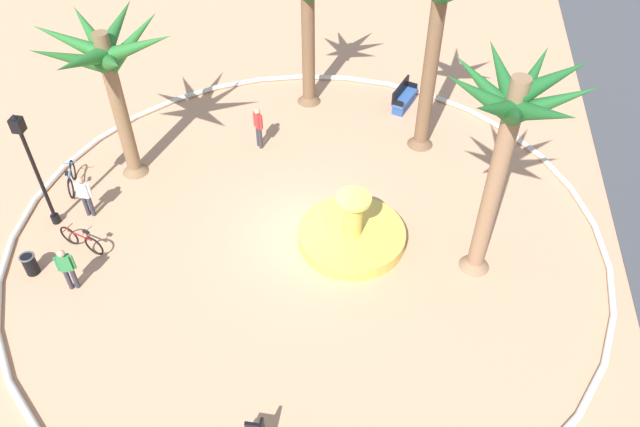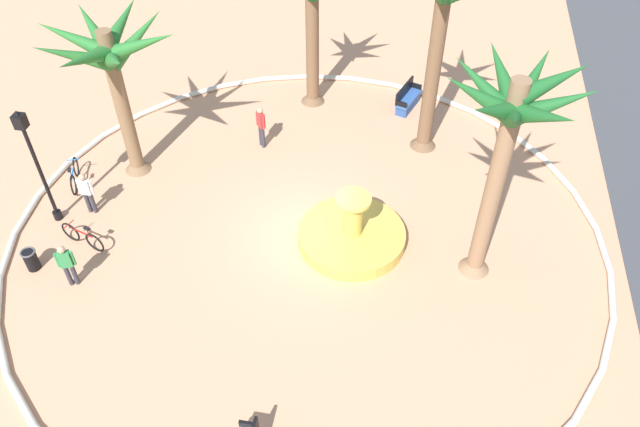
% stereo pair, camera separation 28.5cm
% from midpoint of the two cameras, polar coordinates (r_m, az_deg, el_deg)
% --- Properties ---
extents(ground_plane, '(80.00, 80.00, 0.00)m').
position_cam_midpoint_polar(ground_plane, '(20.21, -0.82, -1.84)').
color(ground_plane, tan).
extents(plaza_curb, '(18.99, 18.99, 0.20)m').
position_cam_midpoint_polar(plaza_curb, '(20.14, -0.82, -1.64)').
color(plaza_curb, silver).
rests_on(plaza_curb, ground).
extents(fountain, '(3.40, 3.40, 1.88)m').
position_cam_midpoint_polar(fountain, '(19.79, 3.33, -2.00)').
color(fountain, gold).
rests_on(fountain, ground).
extents(palm_tree_near_fountain, '(4.69, 4.65, 5.68)m').
position_cam_midpoint_polar(palm_tree_near_fountain, '(21.17, -18.24, 12.97)').
color(palm_tree_near_fountain, brown).
rests_on(palm_tree_near_fountain, ground).
extents(palm_tree_by_curb, '(3.59, 3.44, 6.87)m').
position_cam_midpoint_polar(palm_tree_by_curb, '(21.50, 11.20, 16.40)').
color(palm_tree_by_curb, brown).
rests_on(palm_tree_by_curb, ground).
extents(palm_tree_mid_plaza, '(3.24, 3.34, 5.67)m').
position_cam_midpoint_polar(palm_tree_mid_plaza, '(24.15, -0.34, 18.32)').
color(palm_tree_mid_plaza, brown).
rests_on(palm_tree_mid_plaza, ground).
extents(palm_tree_far_side, '(3.82, 3.81, 6.90)m').
position_cam_midpoint_polar(palm_tree_far_side, '(16.38, 17.37, 7.44)').
color(palm_tree_far_side, '#8E6B4C').
rests_on(palm_tree_far_side, ground).
extents(bench_east, '(1.68, 0.98, 1.00)m').
position_cam_midpoint_polar(bench_east, '(25.82, 8.32, 10.19)').
color(bench_east, '#335BA8').
rests_on(bench_east, ground).
extents(lamppost, '(0.32, 0.32, 4.28)m').
position_cam_midpoint_polar(lamppost, '(20.88, -24.19, 4.54)').
color(lamppost, black).
rests_on(lamppost, ground).
extents(trash_bin, '(0.46, 0.46, 0.73)m').
position_cam_midpoint_polar(trash_bin, '(20.79, -24.53, -3.83)').
color(trash_bin, black).
rests_on(trash_bin, ground).
extents(bicycle_red_frame, '(0.63, 1.66, 0.94)m').
position_cam_midpoint_polar(bicycle_red_frame, '(20.89, -20.49, -2.00)').
color(bicycle_red_frame, black).
rests_on(bicycle_red_frame, ground).
extents(bicycle_by_lamppost, '(1.62, 0.73, 0.94)m').
position_cam_midpoint_polar(bicycle_by_lamppost, '(23.32, -21.18, 3.26)').
color(bicycle_by_lamppost, black).
rests_on(bicycle_by_lamppost, ground).
extents(person_cyclist_helmet, '(0.22, 0.53, 1.61)m').
position_cam_midpoint_polar(person_cyclist_helmet, '(21.67, -20.17, 1.91)').
color(person_cyclist_helmet, '#33333D').
rests_on(person_cyclist_helmet, ground).
extents(person_cyclist_photo, '(0.31, 0.50, 1.59)m').
position_cam_midpoint_polar(person_cyclist_photo, '(19.51, -21.72, -4.27)').
color(person_cyclist_photo, '#33333D').
rests_on(person_cyclist_photo, ground).
extents(person_pedestrian_stroll, '(0.41, 0.39, 1.69)m').
position_cam_midpoint_polar(person_pedestrian_stroll, '(23.22, -5.05, 8.05)').
color(person_pedestrian_stroll, '#33333D').
rests_on(person_pedestrian_stroll, ground).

